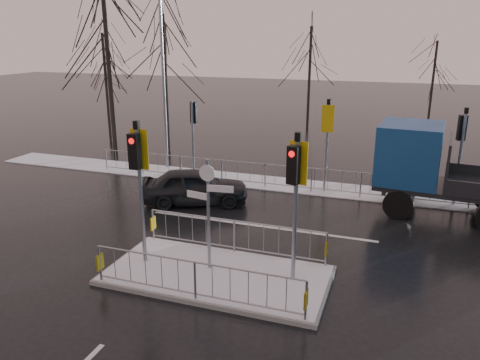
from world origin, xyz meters
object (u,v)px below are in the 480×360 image
(street_lamp_left, at_px, (165,75))
(car_far_lane, at_px, (195,186))
(flatbed_truck, at_px, (437,168))
(traffic_island, at_px, (217,264))

(street_lamp_left, bearing_deg, car_far_lane, -51.70)
(flatbed_truck, height_order, street_lamp_left, street_lamp_left)
(car_far_lane, bearing_deg, flatbed_truck, -99.28)
(traffic_island, xyz_separation_m, flatbed_truck, (5.70, 7.10, 1.34))
(traffic_island, relative_size, car_far_lane, 1.47)
(car_far_lane, distance_m, street_lamp_left, 6.70)
(traffic_island, distance_m, street_lamp_left, 12.17)
(car_far_lane, relative_size, flatbed_truck, 0.57)
(flatbed_truck, bearing_deg, street_lamp_left, 168.83)
(traffic_island, relative_size, street_lamp_left, 0.73)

